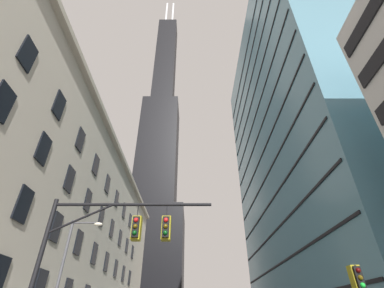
% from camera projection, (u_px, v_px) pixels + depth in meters
% --- Properties ---
extents(station_building, '(12.80, 60.89, 23.30)m').
position_uv_depth(station_building, '(55.00, 226.00, 32.87)').
color(station_building, beige).
rests_on(station_building, ground).
extents(dark_skyscraper, '(22.97, 22.97, 179.68)m').
position_uv_depth(dark_skyscraper, '(157.00, 176.00, 109.64)').
color(dark_skyscraper, black).
rests_on(dark_skyscraper, ground).
extents(glass_office_midrise, '(19.14, 40.71, 54.87)m').
position_uv_depth(glass_office_midrise, '(316.00, 139.00, 45.02)').
color(glass_office_midrise, teal).
rests_on(glass_office_midrise, ground).
extents(traffic_signal_mast, '(7.41, 0.63, 6.56)m').
position_uv_depth(traffic_signal_mast, '(113.00, 243.00, 11.58)').
color(traffic_signal_mast, black).
rests_on(traffic_signal_mast, sidewalk_left).
extents(traffic_light_near_right, '(0.40, 0.63, 3.83)m').
position_uv_depth(traffic_light_near_right, '(361.00, 285.00, 11.25)').
color(traffic_light_near_right, black).
rests_on(traffic_light_near_right, sidewalk_right).
extents(street_lamppost, '(2.10, 0.32, 7.45)m').
position_uv_depth(street_lamppost, '(67.00, 270.00, 16.46)').
color(street_lamppost, '#47474C').
rests_on(street_lamppost, sidewalk_left).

